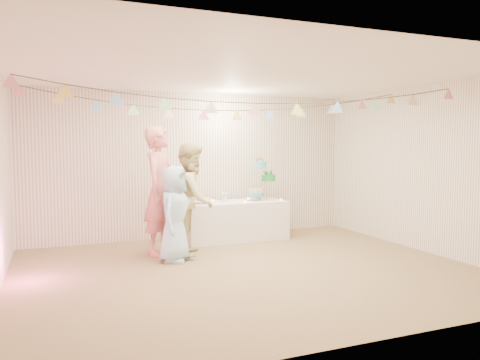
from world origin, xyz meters
name	(u,v)px	position (x,y,z in m)	size (l,w,h in m)	color
floor	(248,270)	(0.00, 0.00, 0.00)	(6.00, 6.00, 0.00)	olive
ceiling	(249,73)	(0.00, 0.00, 2.60)	(6.00, 6.00, 0.00)	white
back_wall	(195,166)	(0.00, 2.50, 1.30)	(6.00, 6.00, 0.00)	white
front_wall	(367,190)	(0.00, -2.50, 1.30)	(6.00, 6.00, 0.00)	white
right_wall	(426,169)	(3.00, 0.00, 1.30)	(5.00, 5.00, 0.00)	white
table	(235,220)	(0.57, 1.97, 0.34)	(1.81, 0.72, 0.68)	white
cake_stand	(262,176)	(1.12, 2.02, 1.11)	(0.64, 0.38, 0.72)	silver
cake_bottom	(256,192)	(0.97, 1.96, 0.84)	(0.31, 0.31, 0.15)	#2BA2C8
cake_middle	(269,176)	(1.30, 2.11, 1.11)	(0.27, 0.27, 0.22)	#1E8B37
cake_top_tier	(260,162)	(1.06, 1.99, 1.38)	(0.25, 0.25, 0.19)	#45BEDA
platter	(201,199)	(-0.07, 1.92, 0.76)	(0.37, 0.37, 0.02)	white
posy	(225,193)	(0.40, 2.02, 0.83)	(0.15, 0.15, 0.17)	white
person_adult_a	(161,190)	(-0.87, 1.38, 0.98)	(0.71, 0.47, 1.96)	#DF7C74
person_adult_b	(192,199)	(-0.44, 1.17, 0.85)	(0.83, 0.65, 1.71)	#D9C585
person_child	(174,214)	(-0.79, 0.86, 0.69)	(0.67, 0.44, 1.38)	#B1DDFA
bunting_back	(220,100)	(0.00, 1.10, 2.35)	(5.60, 1.10, 0.40)	pink
bunting_front	(255,94)	(0.00, -0.20, 2.32)	(5.60, 0.90, 0.36)	#72A5E5
tealight_0	(193,204)	(-0.23, 1.82, 0.69)	(0.04, 0.04, 0.03)	#FFD88C
tealight_1	(213,200)	(0.22, 2.15, 0.69)	(0.04, 0.04, 0.03)	#FFD88C
tealight_2	(245,202)	(0.67, 1.75, 0.69)	(0.04, 0.04, 0.03)	#FFD88C
tealight_3	(248,198)	(0.92, 2.19, 0.69)	(0.04, 0.04, 0.03)	#FFD88C
tealight_4	(281,200)	(1.39, 1.79, 0.69)	(0.04, 0.04, 0.03)	#FFD88C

